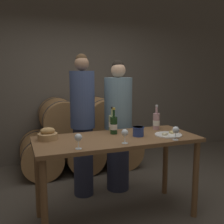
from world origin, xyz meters
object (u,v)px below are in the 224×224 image
object	(u,v)px
wine_bottle_red	(114,125)
wine_bottle_rose	(156,121)
wine_bottle_white	(112,123)
cheese_plate	(168,135)
person_left	(83,124)
wine_glass_far_left	(78,138)
bread_basket	(48,135)
wine_glass_left	(125,133)
tasting_table	(117,148)
wine_glass_center	(176,130)
blue_crock	(138,131)
person_right	(118,126)

from	to	relation	value
wine_bottle_red	wine_bottle_rose	bearing A→B (deg)	2.99
wine_bottle_white	wine_bottle_rose	bearing A→B (deg)	-12.60
wine_bottle_rose	cheese_plate	world-z (taller)	wine_bottle_rose
person_left	wine_glass_far_left	bearing A→B (deg)	-106.73
bread_basket	wine_glass_left	xyz separation A→B (m)	(0.68, -0.40, 0.05)
tasting_table	wine_glass_left	size ratio (longest dim) A/B	12.26
wine_glass_center	bread_basket	bearing A→B (deg)	158.79
person_left	wine_bottle_red	distance (m)	0.54
tasting_table	person_left	size ratio (longest dim) A/B	0.95
wine_bottle_red	wine_glass_center	distance (m)	0.68
tasting_table	cheese_plate	xyz separation A→B (m)	(0.55, -0.12, 0.13)
wine_bottle_rose	blue_crock	world-z (taller)	wine_bottle_rose
person_left	cheese_plate	bearing A→B (deg)	-45.51
bread_basket	wine_glass_center	xyz separation A→B (m)	(1.21, -0.47, 0.05)
person_right	wine_glass_left	distance (m)	0.95
wine_bottle_white	blue_crock	xyz separation A→B (m)	(0.17, -0.34, -0.04)
person_left	wine_bottle_white	bearing A→B (deg)	-52.30
person_left	blue_crock	size ratio (longest dim) A/B	14.32
blue_crock	wine_glass_left	distance (m)	0.33
person_right	wine_bottle_rose	bearing A→B (deg)	-56.24
wine_glass_far_left	wine_glass_left	size ratio (longest dim) A/B	1.00
cheese_plate	wine_glass_left	distance (m)	0.59
blue_crock	wine_glass_far_left	world-z (taller)	wine_glass_far_left
wine_glass_far_left	tasting_table	bearing A→B (deg)	29.04
person_left	wine_glass_center	distance (m)	1.20
wine_bottle_red	blue_crock	bearing A→B (deg)	-43.02
person_left	person_right	xyz separation A→B (m)	(0.48, 0.00, -0.05)
bread_basket	tasting_table	bearing A→B (deg)	-12.89
blue_crock	cheese_plate	xyz separation A→B (m)	(0.32, -0.09, -0.05)
person_left	wine_bottle_rose	world-z (taller)	person_left
blue_crock	wine_glass_center	xyz separation A→B (m)	(0.28, -0.28, 0.04)
person_right	wine_bottle_rose	distance (m)	0.56
wine_bottle_rose	bread_basket	size ratio (longest dim) A/B	1.48
person_left	bread_basket	bearing A→B (deg)	-135.03
tasting_table	person_right	size ratio (longest dim) A/B	0.99
cheese_plate	wine_glass_center	size ratio (longest dim) A/B	2.09
blue_crock	wine_glass_left	xyz separation A→B (m)	(-0.25, -0.21, 0.04)
bread_basket	cheese_plate	xyz separation A→B (m)	(1.25, -0.28, -0.04)
person_left	wine_bottle_rose	xyz separation A→B (m)	(0.78, -0.46, 0.07)
tasting_table	wine_glass_far_left	size ratio (longest dim) A/B	12.26
bread_basket	cheese_plate	world-z (taller)	bread_basket
bread_basket	wine_glass_far_left	distance (m)	0.48
tasting_table	blue_crock	world-z (taller)	blue_crock
cheese_plate	person_left	bearing A→B (deg)	134.49
tasting_table	person_left	distance (m)	0.70
person_left	wine_glass_far_left	size ratio (longest dim) A/B	12.84
cheese_plate	blue_crock	bearing A→B (deg)	164.49
person_right	bread_basket	bearing A→B (deg)	-153.13
wine_bottle_white	wine_glass_far_left	xyz separation A→B (m)	(-0.54, -0.57, 0.01)
wine_glass_left	person_right	bearing A→B (deg)	71.92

